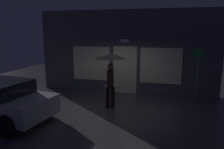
% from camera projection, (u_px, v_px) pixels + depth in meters
% --- Properties ---
extents(ground_plane, '(18.00, 18.00, 0.00)m').
position_uv_depth(ground_plane, '(113.00, 108.00, 8.45)').
color(ground_plane, '#423F44').
extents(building_facade, '(8.30, 0.48, 3.83)m').
position_uv_depth(building_facade, '(126.00, 52.00, 10.31)').
color(building_facade, '#4C4C56').
rests_on(building_facade, ground).
extents(person_with_umbrella, '(1.15, 1.15, 2.08)m').
position_uv_depth(person_with_umbrella, '(110.00, 65.00, 8.19)').
color(person_with_umbrella, black).
rests_on(person_with_umbrella, ground).
extents(street_sign_post, '(0.40, 0.07, 2.27)m').
position_uv_depth(street_sign_post, '(198.00, 72.00, 8.85)').
color(street_sign_post, '#595B60').
rests_on(street_sign_post, ground).
extents(sidewalk_bollard, '(0.26, 0.26, 0.57)m').
position_uv_depth(sidewalk_bollard, '(107.00, 93.00, 9.53)').
color(sidewalk_bollard, slate).
rests_on(sidewalk_bollard, ground).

